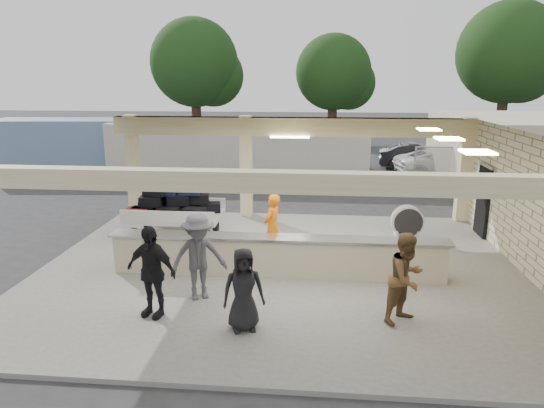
# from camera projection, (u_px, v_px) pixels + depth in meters

# --- Properties ---
(ground) EXTENTS (120.00, 120.00, 0.00)m
(ground) POSITION_uv_depth(u_px,v_px,m) (279.00, 271.00, 12.37)
(ground) COLOR #2A2A2D
(ground) RESTS_ON ground
(pavilion) EXTENTS (12.01, 10.00, 3.55)m
(pavilion) POSITION_uv_depth(u_px,v_px,m) (289.00, 213.00, 12.66)
(pavilion) COLOR slate
(pavilion) RESTS_ON ground
(baggage_counter) EXTENTS (8.20, 0.58, 0.98)m
(baggage_counter) POSITION_uv_depth(u_px,v_px,m) (277.00, 256.00, 11.74)
(baggage_counter) COLOR #BFAF8F
(baggage_counter) RESTS_ON pavilion
(luggage_cart) EXTENTS (2.73, 1.69, 1.59)m
(luggage_cart) POSITION_uv_depth(u_px,v_px,m) (174.00, 208.00, 14.49)
(luggage_cart) COLOR silver
(luggage_cart) RESTS_ON pavilion
(drum_fan) EXTENTS (0.95, 0.52, 1.04)m
(drum_fan) POSITION_uv_depth(u_px,v_px,m) (407.00, 222.00, 14.30)
(drum_fan) COLOR silver
(drum_fan) RESTS_ON pavilion
(baggage_handler) EXTENTS (0.55, 0.72, 1.76)m
(baggage_handler) POSITION_uv_depth(u_px,v_px,m) (272.00, 227.00, 12.73)
(baggage_handler) COLOR orange
(baggage_handler) RESTS_ON pavilion
(passenger_a) EXTENTS (0.91, 0.89, 1.81)m
(passenger_a) POSITION_uv_depth(u_px,v_px,m) (406.00, 278.00, 9.40)
(passenger_a) COLOR brown
(passenger_a) RESTS_ON pavilion
(passenger_b) EXTENTS (1.18, 0.70, 1.89)m
(passenger_b) POSITION_uv_depth(u_px,v_px,m) (151.00, 271.00, 9.62)
(passenger_b) COLOR black
(passenger_b) RESTS_ON pavilion
(passenger_c) EXTENTS (1.30, 0.93, 1.91)m
(passenger_c) POSITION_uv_depth(u_px,v_px,m) (198.00, 257.00, 10.37)
(passenger_c) COLOR #48474C
(passenger_c) RESTS_ON pavilion
(passenger_d) EXTENTS (0.85, 0.54, 1.62)m
(passenger_d) POSITION_uv_depth(u_px,v_px,m) (243.00, 289.00, 9.11)
(passenger_d) COLOR black
(passenger_d) RESTS_ON pavilion
(car_white_a) EXTENTS (4.96, 3.04, 1.32)m
(car_white_a) POSITION_uv_depth(u_px,v_px,m) (444.00, 163.00, 24.24)
(car_white_a) COLOR white
(car_white_a) RESTS_ON ground
(car_dark) EXTENTS (4.25, 1.80, 1.38)m
(car_dark) POSITION_uv_depth(u_px,v_px,m) (419.00, 157.00, 25.95)
(car_dark) COLOR black
(car_dark) RESTS_ON ground
(container_white) EXTENTS (12.44, 2.65, 2.69)m
(container_white) POSITION_uv_depth(u_px,v_px,m) (238.00, 151.00, 23.50)
(container_white) COLOR beige
(container_white) RESTS_ON ground
(container_blue) EXTENTS (10.79, 3.47, 2.76)m
(container_blue) POSITION_uv_depth(u_px,v_px,m) (100.00, 146.00, 24.77)
(container_blue) COLOR #6686A4
(container_blue) RESTS_ON ground
(tree_left) EXTENTS (6.60, 6.30, 9.00)m
(tree_left) POSITION_uv_depth(u_px,v_px,m) (199.00, 66.00, 34.94)
(tree_left) COLOR #382619
(tree_left) RESTS_ON ground
(tree_mid) EXTENTS (6.00, 5.60, 8.00)m
(tree_mid) POSITION_uv_depth(u_px,v_px,m) (338.00, 75.00, 36.12)
(tree_mid) COLOR #382619
(tree_mid) RESTS_ON ground
(tree_right) EXTENTS (7.20, 7.00, 10.00)m
(tree_right) POSITION_uv_depth(u_px,v_px,m) (512.00, 57.00, 33.77)
(tree_right) COLOR #382619
(tree_right) RESTS_ON ground
(adjacent_building) EXTENTS (6.00, 8.00, 3.20)m
(adjacent_building) POSITION_uv_depth(u_px,v_px,m) (518.00, 154.00, 20.75)
(adjacent_building) COLOR beige
(adjacent_building) RESTS_ON ground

